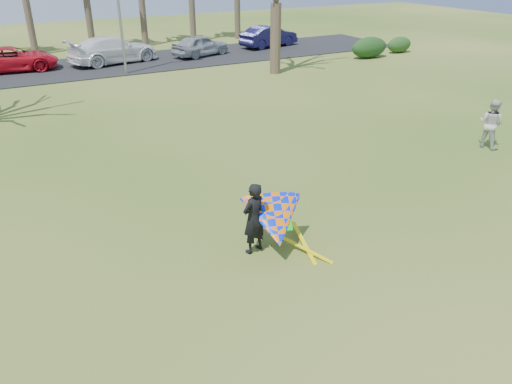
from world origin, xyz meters
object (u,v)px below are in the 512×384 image
car_2 (13,59)px  car_4 (200,45)px  car_3 (113,50)px  pedestrian_a (491,124)px  car_5 (269,36)px  kite_flyer (272,220)px

car_2 → car_4: bearing=-89.9°
car_2 → car_4: size_ratio=1.23×
car_3 → pedestrian_a: pedestrian_a is taller
car_2 → car_5: (17.90, 0.02, 0.05)m
car_3 → kite_flyer: bearing=161.7°
car_3 → car_5: size_ratio=1.24×
car_2 → car_5: car_5 is taller
car_2 → pedestrian_a: bearing=-143.1°
car_2 → car_5: size_ratio=1.11×
car_3 → car_4: bearing=-107.3°
car_5 → pedestrian_a: 22.89m
car_2 → car_4: car_2 is taller
car_5 → car_2: bearing=77.1°
car_2 → car_5: bearing=-85.5°
car_2 → car_4: (11.89, -0.91, -0.00)m
car_5 → pedestrian_a: (-3.52, -22.62, 0.09)m
kite_flyer → car_4: bearing=71.1°
car_3 → car_4: size_ratio=1.38×
car_4 → car_2: bearing=67.0°
car_4 → kite_flyer: bearing=142.4°
car_2 → kite_flyer: size_ratio=2.16×
car_3 → kite_flyer: 24.65m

